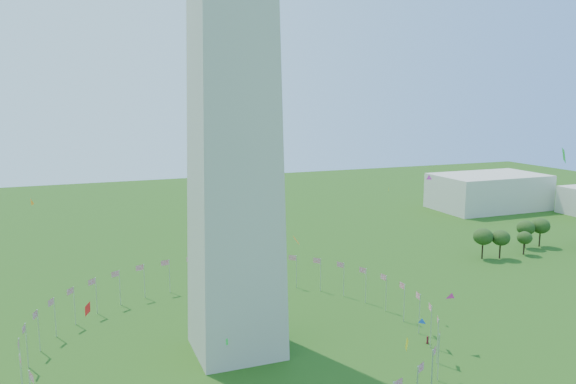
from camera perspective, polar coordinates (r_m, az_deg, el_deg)
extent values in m
cylinder|color=silver|center=(134.00, 11.72, -10.97)|extent=(0.24, 0.24, 9.00)
cylinder|color=silver|center=(139.18, 9.93, -10.12)|extent=(0.24, 0.24, 9.00)
cylinder|color=silver|center=(143.79, 7.90, -9.42)|extent=(0.24, 0.24, 9.00)
cylinder|color=silver|center=(147.73, 5.69, -8.85)|extent=(0.24, 0.24, 9.00)
cylinder|color=silver|center=(150.94, 3.32, -8.41)|extent=(0.24, 0.24, 9.00)
cylinder|color=silver|center=(153.37, 0.86, -8.10)|extent=(0.24, 0.24, 9.00)
cylinder|color=silver|center=(154.99, -1.68, -7.91)|extent=(0.24, 0.24, 9.00)
cylinder|color=silver|center=(155.78, -4.26, -7.84)|extent=(0.24, 0.24, 9.00)
cylinder|color=silver|center=(155.71, -6.85, -7.89)|extent=(0.24, 0.24, 9.00)
cylinder|color=silver|center=(154.80, -9.42, -8.06)|extent=(0.24, 0.24, 9.00)
cylinder|color=silver|center=(153.06, -11.94, -8.35)|extent=(0.24, 0.24, 9.00)
cylinder|color=silver|center=(150.51, -14.38, -8.76)|extent=(0.24, 0.24, 9.00)
cylinder|color=silver|center=(147.18, -16.71, -9.29)|extent=(0.24, 0.24, 9.00)
cylinder|color=silver|center=(143.14, -18.88, -9.95)|extent=(0.24, 0.24, 9.00)
cylinder|color=silver|center=(138.44, -20.86, -10.74)|extent=(0.24, 0.24, 9.00)
cylinder|color=silver|center=(133.17, -22.58, -11.67)|extent=(0.24, 0.24, 9.00)
cylinder|color=silver|center=(127.43, -23.99, -12.74)|extent=(0.24, 0.24, 9.00)
cylinder|color=silver|center=(121.34, -25.00, -13.95)|extent=(0.24, 0.24, 9.00)
cylinder|color=silver|center=(115.04, -25.52, -15.31)|extent=(0.24, 0.24, 9.00)
cylinder|color=silver|center=(108.71, -25.45, -16.80)|extent=(0.24, 0.24, 9.00)
cylinder|color=silver|center=(103.45, 14.41, -17.53)|extent=(0.24, 0.24, 9.00)
cylinder|color=silver|center=(109.65, 15.03, -15.93)|extent=(0.24, 0.24, 9.00)
cylinder|color=silver|center=(115.99, 14.96, -14.45)|extent=(0.24, 0.24, 9.00)
cylinder|color=silver|center=(122.27, 14.32, -13.14)|extent=(0.24, 0.24, 9.00)
cylinder|color=silver|center=(128.32, 13.21, -11.98)|extent=(0.24, 0.24, 9.00)
cube|color=beige|center=(275.59, 19.69, 0.05)|extent=(50.00, 30.00, 16.00)
imported|color=#521217|center=(125.24, 13.99, -14.38)|extent=(0.95, 0.98, 1.67)
plane|color=#CC2699|center=(121.23, 16.20, -10.16)|extent=(2.08, 1.23, 2.16)
plane|color=green|center=(80.63, 26.23, 3.38)|extent=(1.00, 2.13, 2.15)
plane|color=red|center=(73.92, -19.68, -11.13)|extent=(0.85, 1.72, 1.87)
plane|color=orange|center=(116.14, -24.56, -0.97)|extent=(0.71, 1.77, 1.66)
plane|color=green|center=(101.60, -6.22, -14.90)|extent=(1.07, 0.77, 1.28)
plane|color=orange|center=(93.99, 0.84, -4.93)|extent=(1.70, 1.42, 1.72)
plane|color=yellow|center=(135.42, 10.19, 0.28)|extent=(0.60, 0.98, 1.15)
plane|color=blue|center=(105.35, 13.46, -12.69)|extent=(1.25, 1.09, 1.31)
plane|color=yellow|center=(95.44, 11.97, -14.88)|extent=(1.94, 0.73, 2.05)
plane|color=#CC2699|center=(108.29, 14.14, 1.39)|extent=(1.06, 0.67, 0.98)
ellipsoid|color=#2C4F1A|center=(190.17, 19.17, -5.01)|extent=(6.24, 6.24, 9.75)
ellipsoid|color=#2C4F1A|center=(192.50, 20.76, -5.03)|extent=(5.84, 5.84, 9.13)
ellipsoid|color=#2C4F1A|center=(200.30, 22.87, -4.83)|extent=(4.88, 4.88, 7.62)
ellipsoid|color=#2C4F1A|center=(208.93, 22.97, -4.01)|extent=(6.01, 6.01, 9.39)
ellipsoid|color=#2C4F1A|center=(212.90, 24.24, -3.79)|extent=(6.28, 6.28, 9.81)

